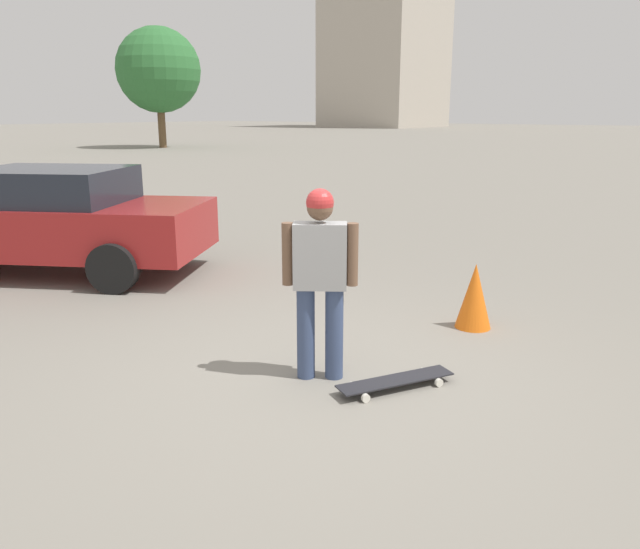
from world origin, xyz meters
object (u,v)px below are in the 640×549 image
(traffic_cone, at_px, (474,296))
(person, at_px, (320,272))
(skateboard, at_px, (396,381))
(car_parked_near, at_px, (48,219))

(traffic_cone, bearing_deg, person, 74.84)
(person, xyz_separation_m, skateboard, (-0.63, -0.18, -0.85))
(person, relative_size, traffic_cone, 2.34)
(car_parked_near, xyz_separation_m, traffic_cone, (-5.64, -1.30, -0.41))
(car_parked_near, distance_m, traffic_cone, 5.80)
(car_parked_near, bearing_deg, person, 143.54)
(person, bearing_deg, traffic_cone, 40.47)
(traffic_cone, bearing_deg, skateboard, 93.19)
(person, height_order, traffic_cone, person)
(car_parked_near, bearing_deg, traffic_cone, 163.73)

